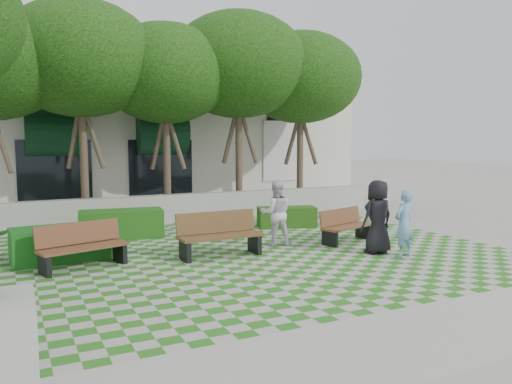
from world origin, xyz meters
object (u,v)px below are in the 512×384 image
person_blue (404,223)px  person_dark (378,217)px  bench_west (82,247)px  hedge_west (65,243)px  bench_mid (220,235)px  hedge_midleft (121,224)px  person_white (276,213)px  hedge_midright (287,217)px  bench_east (345,226)px

person_blue → person_dark: person_dark is taller
bench_west → hedge_west: 0.93m
bench_mid → hedge_midleft: bearing=115.5°
bench_west → person_blue: 7.16m
person_dark → person_white: 2.54m
hedge_midleft → hedge_west: size_ratio=1.00×
hedge_midright → hedge_midleft: hedge_midleft is taller
hedge_west → person_white: bearing=-8.1°
bench_mid → hedge_midright: 4.33m
bench_east → hedge_midleft: size_ratio=0.79×
person_dark → bench_east: bearing=-98.9°
bench_east → bench_west: bench_west is taller
hedge_midleft → person_dark: person_dark is taller
hedge_midright → hedge_west: bearing=-166.8°
bench_west → person_white: 4.76m
bench_mid → person_white: bearing=13.7°
bench_mid → hedge_west: 3.46m
bench_mid → person_dark: size_ratio=1.12×
hedge_west → hedge_midright: bearing=13.2°
hedge_west → bench_west: bearing=-74.1°
bench_mid → hedge_midright: (3.36, 2.72, -0.19)m
person_dark → hedge_midright: bearing=-91.9°
bench_west → hedge_midright: 6.82m
bench_east → bench_mid: bearing=163.5°
bench_mid → hedge_midleft: size_ratio=0.89×
hedge_midleft → hedge_west: bearing=-129.0°
hedge_midright → person_white: (-1.62, -2.26, 0.53)m
person_blue → person_white: person_white is taller
hedge_west → bench_east: bearing=-9.2°
person_dark → person_white: bearing=-50.2°
bench_west → hedge_midleft: size_ratio=0.86×
bench_mid → person_white: person_white is taller
hedge_west → person_dark: size_ratio=1.27×
hedge_midright → person_white: size_ratio=1.05×
bench_mid → person_blue: size_ratio=1.26×
hedge_midleft → hedge_midright: bearing=-5.6°
bench_west → person_blue: size_ratio=1.23×
bench_east → person_white: bearing=150.5°
hedge_midright → person_dark: person_dark is taller
bench_east → hedge_midright: 2.68m
person_blue → person_dark: 0.65m
person_blue → bench_east: bearing=-96.8°
bench_mid → bench_west: size_ratio=1.03×
bench_east → person_dark: person_dark is taller
bench_west → hedge_midleft: 3.24m
bench_east → bench_mid: (-3.62, -0.06, 0.08)m
bench_east → hedge_west: size_ratio=0.78×
hedge_midleft → hedge_west: hedge_west is taller
person_white → person_dark: bearing=152.4°
person_blue → bench_west: bearing=-30.0°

